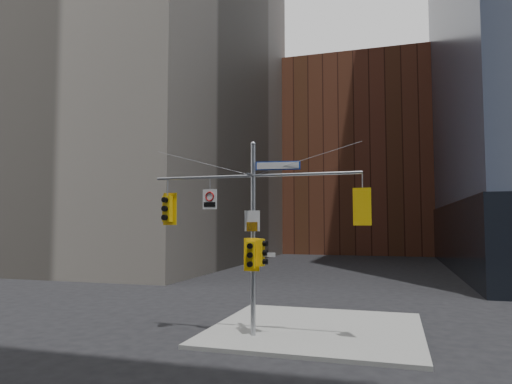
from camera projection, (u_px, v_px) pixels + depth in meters
The scene contains 13 objects.
ground at pixel (235, 354), 14.70m from camera, with size 160.00×160.00×0.00m, color black.
sidewalk_corner at pixel (317, 329), 17.95m from camera, with size 8.00×8.00×0.15m, color gray.
brick_midrise at pixel (360, 161), 71.04m from camera, with size 26.00×20.00×28.00m, color brown.
signal_assembly at pixel (253, 218), 16.91m from camera, with size 8.00×0.80×7.30m.
traffic_light_west_arm at pixel (168, 209), 17.98m from camera, with size 0.61×0.51×1.28m.
traffic_light_east_arm at pixel (363, 207), 15.79m from camera, with size 0.62×0.50×1.29m.
traffic_light_pole_side at pixel (261, 252), 16.73m from camera, with size 0.40×0.34×0.99m.
traffic_light_pole_front at pixel (251, 255), 16.57m from camera, with size 0.58×0.49×1.21m.
street_sign_blade at pixel (278, 166), 16.77m from camera, with size 1.65×0.25×0.32m.
regulatory_sign_arm at pixel (210, 199), 17.45m from camera, with size 0.61×0.13×0.77m.
regulatory_sign_pole at pixel (252, 221), 16.80m from camera, with size 0.59×0.05×0.77m.
street_blade_ew at pixel (265, 255), 16.70m from camera, with size 0.78×0.10×0.16m.
street_blade_ns at pixel (257, 262), 17.23m from camera, with size 0.11×0.83×0.17m.
Camera 1 is at (5.03, -14.18, 4.21)m, focal length 32.00 mm.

